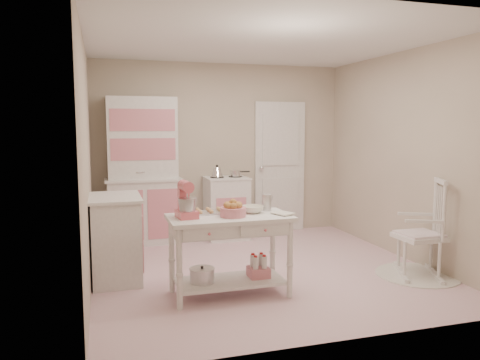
{
  "coord_description": "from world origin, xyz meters",
  "views": [
    {
      "loc": [
        -1.75,
        -5.02,
        1.68
      ],
      "look_at": [
        -0.32,
        -0.18,
        1.09
      ],
      "focal_mm": 35.0,
      "sensor_mm": 36.0,
      "label": 1
    }
  ],
  "objects_px": {
    "stove": "(226,208)",
    "base_cabinet": "(116,238)",
    "rocking_chair": "(420,227)",
    "work_table": "(230,256)",
    "stand_mixer": "(187,200)",
    "bread_basket": "(233,212)",
    "hutch": "(143,171)"
  },
  "relations": [
    {
      "from": "stove",
      "to": "base_cabinet",
      "type": "xyz_separation_m",
      "value": [
        -1.63,
        -1.47,
        0.0
      ]
    },
    {
      "from": "rocking_chair",
      "to": "work_table",
      "type": "relative_size",
      "value": 0.92
    },
    {
      "from": "rocking_chair",
      "to": "stand_mixer",
      "type": "xyz_separation_m",
      "value": [
        -2.6,
        0.04,
        0.42
      ]
    },
    {
      "from": "rocking_chair",
      "to": "work_table",
      "type": "distance_m",
      "value": 2.19
    },
    {
      "from": "stove",
      "to": "bread_basket",
      "type": "distance_m",
      "value": 2.44
    },
    {
      "from": "hutch",
      "to": "rocking_chair",
      "type": "relative_size",
      "value": 1.89
    },
    {
      "from": "base_cabinet",
      "to": "stand_mixer",
      "type": "distance_m",
      "value": 1.14
    },
    {
      "from": "hutch",
      "to": "bread_basket",
      "type": "distance_m",
      "value": 2.48
    },
    {
      "from": "base_cabinet",
      "to": "stand_mixer",
      "type": "height_order",
      "value": "stand_mixer"
    },
    {
      "from": "stand_mixer",
      "to": "base_cabinet",
      "type": "bearing_deg",
      "value": 123.45
    },
    {
      "from": "base_cabinet",
      "to": "rocking_chair",
      "type": "xyz_separation_m",
      "value": [
        3.24,
        -0.84,
        0.09
      ]
    },
    {
      "from": "hutch",
      "to": "stove",
      "type": "xyz_separation_m",
      "value": [
        1.2,
        -0.05,
        -0.58
      ]
    },
    {
      "from": "hutch",
      "to": "work_table",
      "type": "bearing_deg",
      "value": -75.04
    },
    {
      "from": "rocking_chair",
      "to": "bread_basket",
      "type": "height_order",
      "value": "rocking_chair"
    },
    {
      "from": "hutch",
      "to": "stand_mixer",
      "type": "distance_m",
      "value": 2.33
    },
    {
      "from": "hutch",
      "to": "stove",
      "type": "bearing_deg",
      "value": -2.39
    },
    {
      "from": "stove",
      "to": "rocking_chair",
      "type": "bearing_deg",
      "value": -55.12
    },
    {
      "from": "stove",
      "to": "bread_basket",
      "type": "height_order",
      "value": "stove"
    },
    {
      "from": "base_cabinet",
      "to": "work_table",
      "type": "bearing_deg",
      "value": -37.72
    },
    {
      "from": "stove",
      "to": "rocking_chair",
      "type": "height_order",
      "value": "rocking_chair"
    },
    {
      "from": "hutch",
      "to": "stove",
      "type": "height_order",
      "value": "hutch"
    },
    {
      "from": "hutch",
      "to": "stand_mixer",
      "type": "xyz_separation_m",
      "value": [
        0.21,
        -2.32,
        -0.07
      ]
    },
    {
      "from": "base_cabinet",
      "to": "hutch",
      "type": "bearing_deg",
      "value": 74.07
    },
    {
      "from": "work_table",
      "to": "base_cabinet",
      "type": "bearing_deg",
      "value": 142.28
    },
    {
      "from": "work_table",
      "to": "stove",
      "type": "bearing_deg",
      "value": 75.92
    },
    {
      "from": "hutch",
      "to": "stove",
      "type": "distance_m",
      "value": 1.33
    },
    {
      "from": "work_table",
      "to": "bread_basket",
      "type": "relative_size",
      "value": 4.8
    },
    {
      "from": "work_table",
      "to": "hutch",
      "type": "bearing_deg",
      "value": 104.96
    },
    {
      "from": "stove",
      "to": "work_table",
      "type": "relative_size",
      "value": 0.77
    },
    {
      "from": "rocking_chair",
      "to": "work_table",
      "type": "height_order",
      "value": "rocking_chair"
    },
    {
      "from": "stove",
      "to": "stand_mixer",
      "type": "relative_size",
      "value": 2.71
    },
    {
      "from": "stove",
      "to": "bread_basket",
      "type": "relative_size",
      "value": 3.68
    }
  ]
}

